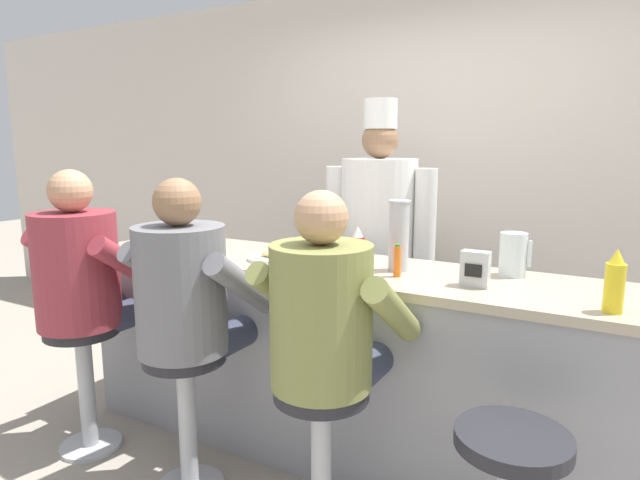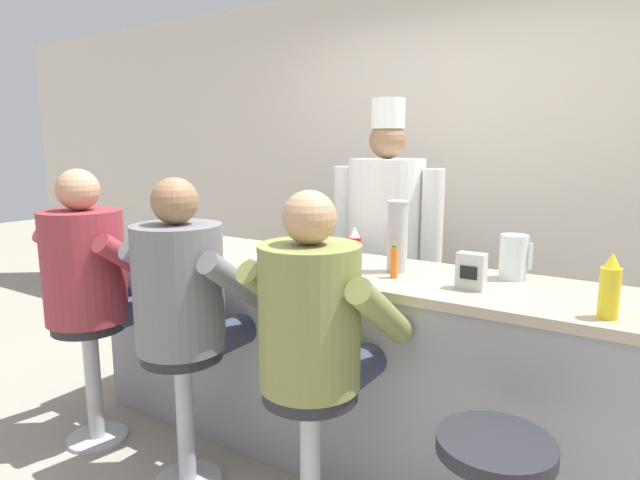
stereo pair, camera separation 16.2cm
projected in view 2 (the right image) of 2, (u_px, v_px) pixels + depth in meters
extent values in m
cube|color=beige|center=(451.00, 176.00, 3.72)|extent=(10.00, 0.06, 2.70)
cube|color=gray|center=(343.00, 366.00, 2.68)|extent=(2.89, 0.61, 0.95)
cube|color=tan|center=(344.00, 270.00, 2.59)|extent=(2.95, 0.63, 0.04)
cylinder|color=red|center=(354.00, 257.00, 2.37)|extent=(0.06, 0.06, 0.18)
cone|color=white|center=(355.00, 232.00, 2.35)|extent=(0.05, 0.05, 0.05)
cylinder|color=yellow|center=(609.00, 293.00, 1.79)|extent=(0.07, 0.07, 0.17)
cone|color=yellow|center=(613.00, 260.00, 1.77)|extent=(0.05, 0.05, 0.05)
cylinder|color=orange|center=(394.00, 263.00, 2.34)|extent=(0.03, 0.03, 0.14)
cylinder|color=#287F2D|center=(395.00, 246.00, 2.33)|extent=(0.02, 0.02, 0.01)
cylinder|color=silver|center=(513.00, 257.00, 2.32)|extent=(0.12, 0.12, 0.20)
cube|color=silver|center=(530.00, 257.00, 2.28)|extent=(0.01, 0.01, 0.12)
cylinder|color=white|center=(273.00, 258.00, 2.73)|extent=(0.24, 0.24, 0.02)
ellipsoid|color=#E0BC60|center=(273.00, 253.00, 2.73)|extent=(0.11, 0.08, 0.03)
cylinder|color=#4C7FB7|center=(197.00, 244.00, 3.05)|extent=(0.14, 0.14, 0.05)
cylinder|color=#4C7AB2|center=(199.00, 235.00, 3.20)|extent=(0.08, 0.08, 0.09)
torus|color=#4C7AB2|center=(205.00, 235.00, 3.17)|extent=(0.07, 0.01, 0.07)
cylinder|color=#B7BABF|center=(397.00, 238.00, 2.44)|extent=(0.09, 0.09, 0.32)
cylinder|color=silver|center=(398.00, 202.00, 2.41)|extent=(0.10, 0.10, 0.01)
cube|color=silver|center=(471.00, 271.00, 2.16)|extent=(0.11, 0.06, 0.15)
cube|color=black|center=(468.00, 273.00, 2.13)|extent=(0.07, 0.01, 0.05)
cylinder|color=#B2B5BA|center=(98.00, 437.00, 2.88)|extent=(0.31, 0.31, 0.02)
cylinder|color=#B2B5BA|center=(93.00, 381.00, 2.83)|extent=(0.08, 0.08, 0.63)
cylinder|color=#232328|center=(89.00, 325.00, 2.77)|extent=(0.36, 0.36, 0.05)
cylinder|color=#33384C|center=(110.00, 304.00, 2.98)|extent=(0.15, 0.40, 0.15)
cylinder|color=#33384C|center=(133.00, 310.00, 2.88)|extent=(0.15, 0.40, 0.15)
cylinder|color=maroon|center=(84.00, 266.00, 2.72)|extent=(0.40, 0.40, 0.57)
cylinder|color=maroon|center=(75.00, 252.00, 2.94)|extent=(0.10, 0.43, 0.35)
cylinder|color=maroon|center=(135.00, 263.00, 2.67)|extent=(0.10, 0.43, 0.35)
sphere|color=tan|center=(78.00, 190.00, 2.65)|extent=(0.21, 0.21, 0.21)
cylinder|color=#B2B5BA|center=(185.00, 417.00, 2.45)|extent=(0.08, 0.08, 0.63)
cylinder|color=#232328|center=(182.00, 353.00, 2.40)|extent=(0.36, 0.36, 0.05)
cylinder|color=#33384C|center=(198.00, 328.00, 2.61)|extent=(0.15, 0.39, 0.15)
cylinder|color=#33384C|center=(228.00, 335.00, 2.50)|extent=(0.15, 0.39, 0.15)
cylinder|color=slate|center=(179.00, 287.00, 2.34)|extent=(0.39, 0.39, 0.56)
cylinder|color=slate|center=(161.00, 269.00, 2.56)|extent=(0.10, 0.42, 0.34)
cylinder|color=slate|center=(238.00, 283.00, 2.30)|extent=(0.10, 0.42, 0.34)
sphere|color=#8C6647|center=(175.00, 201.00, 2.28)|extent=(0.20, 0.20, 0.20)
cylinder|color=#B2B5BA|center=(310.00, 465.00, 2.08)|extent=(0.08, 0.08, 0.63)
cylinder|color=#232328|center=(310.00, 391.00, 2.02)|extent=(0.36, 0.36, 0.05)
cylinder|color=#33384C|center=(317.00, 359.00, 2.23)|extent=(0.14, 0.38, 0.14)
cylinder|color=#33384C|center=(357.00, 369.00, 2.12)|extent=(0.14, 0.38, 0.14)
cylinder|color=olive|center=(310.00, 316.00, 1.97)|extent=(0.38, 0.38, 0.54)
cylinder|color=olive|center=(276.00, 293.00, 2.19)|extent=(0.10, 0.41, 0.33)
cylinder|color=olive|center=(381.00, 313.00, 1.93)|extent=(0.10, 0.41, 0.33)
sphere|color=tan|center=(309.00, 217.00, 1.91)|extent=(0.20, 0.20, 0.20)
cylinder|color=#232328|center=(496.00, 447.00, 1.65)|extent=(0.36, 0.36, 0.05)
cube|color=#232328|center=(384.00, 329.00, 3.36)|extent=(0.35, 0.19, 0.85)
cube|color=white|center=(380.00, 305.00, 3.29)|extent=(0.32, 0.02, 0.51)
cylinder|color=white|center=(386.00, 212.00, 3.23)|extent=(0.46, 0.46, 0.64)
sphere|color=#8C6647|center=(388.00, 140.00, 3.16)|extent=(0.22, 0.22, 0.22)
cylinder|color=white|center=(388.00, 114.00, 3.13)|extent=(0.20, 0.20, 0.18)
cylinder|color=white|center=(344.00, 209.00, 3.39)|extent=(0.13, 0.13, 0.54)
cylinder|color=white|center=(432.00, 216.00, 3.07)|extent=(0.13, 0.13, 0.54)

